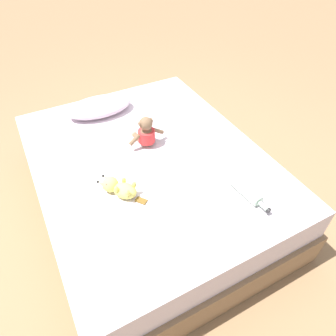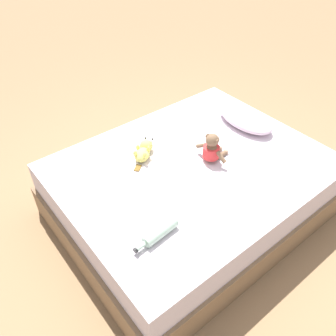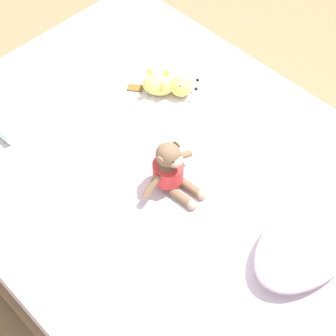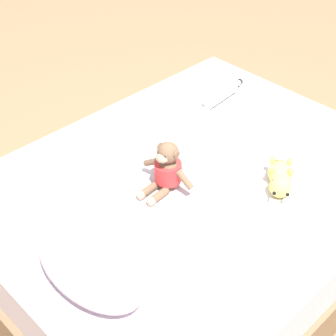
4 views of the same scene
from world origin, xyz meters
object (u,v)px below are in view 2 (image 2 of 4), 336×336
(pillow, at_px, (245,118))
(plush_yellow_creature, at_px, (144,151))
(bed, at_px, (191,189))
(glass_bottle, at_px, (159,232))
(plush_monkey, at_px, (212,149))

(pillow, distance_m, plush_yellow_creature, 0.94)
(bed, distance_m, pillow, 0.77)
(pillow, xyz_separation_m, glass_bottle, (0.49, -1.29, -0.02))
(plush_monkey, bearing_deg, glass_bottle, -66.18)
(bed, distance_m, glass_bottle, 0.77)
(bed, xyz_separation_m, glass_bottle, (0.37, -0.60, 0.30))
(pillow, bearing_deg, plush_yellow_creature, -101.40)
(plush_monkey, distance_m, glass_bottle, 0.81)
(pillow, relative_size, plush_yellow_creature, 1.85)
(bed, distance_m, plush_monkey, 0.39)
(plush_monkey, bearing_deg, plush_yellow_creature, -134.06)
(bed, distance_m, plush_yellow_creature, 0.49)
(glass_bottle, bearing_deg, bed, 122.00)
(bed, height_order, pillow, pillow)
(bed, xyz_separation_m, plush_yellow_creature, (-0.30, -0.22, 0.31))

